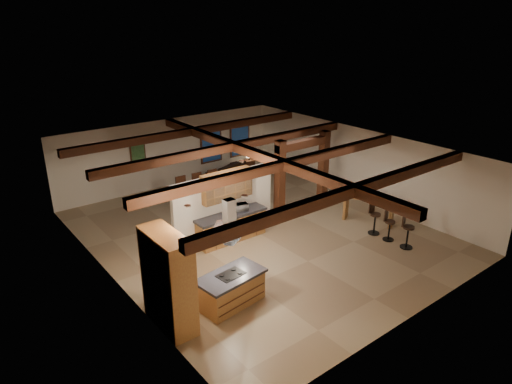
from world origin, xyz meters
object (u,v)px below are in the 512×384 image
Objects in this scene: kitchen_island at (231,289)px; dining_table at (203,197)px; bar_counter at (369,206)px; sofa at (225,170)px.

dining_table is (2.91, 6.03, -0.13)m from kitchen_island.
kitchen_island is 1.01× the size of bar_counter.
bar_counter is at bearing 8.85° from kitchen_island.
bar_counter is (6.66, 1.04, 0.20)m from kitchen_island.
kitchen_island is at bearing 37.41° from sofa.
kitchen_island is 6.69m from dining_table.
bar_counter is (3.75, -4.99, 0.33)m from dining_table.
bar_counter reaches higher than kitchen_island.
bar_counter reaches higher than dining_table.
sofa is 1.06× the size of bar_counter.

